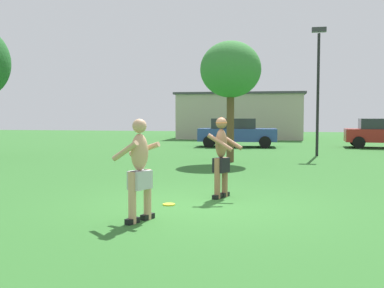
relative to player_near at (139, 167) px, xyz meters
The scene contains 8 objects.
ground_plane 1.96m from the player_near, 60.73° to the left, with size 80.00×80.00×0.00m, color #2D6628.
player_near is the anchor object (origin of this frame).
player_in_black 2.60m from the player_near, 65.70° to the left, with size 0.74×0.62×1.73m.
frisbee 1.66m from the player_near, 83.56° to the left, with size 0.24×0.24×0.03m, color yellow.
car_blue_mid_lot 17.93m from the player_near, 89.95° to the left, with size 4.39×2.22×1.58m.
lamp_post 13.76m from the player_near, 73.02° to the left, with size 0.60×0.24×5.50m.
outbuilding_behind_lot 27.31m from the player_near, 91.00° to the left, with size 9.43×5.40×3.43m.
tree_left_field 10.04m from the player_near, 86.99° to the left, with size 2.27×2.27×4.51m.
Camera 1 is at (1.36, -8.55, 1.76)m, focal length 41.81 mm.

